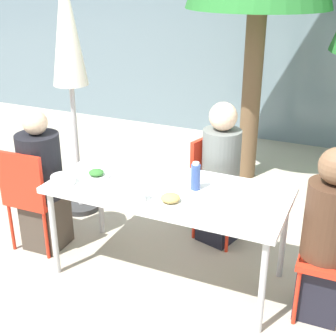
{
  "coord_description": "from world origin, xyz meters",
  "views": [
    {
      "loc": [
        1.21,
        -2.71,
        2.16
      ],
      "look_at": [
        0.0,
        0.0,
        0.88
      ],
      "focal_mm": 50.0,
      "sensor_mm": 36.0,
      "label": 1
    }
  ],
  "objects_px": {
    "person_far": "(220,177)",
    "person_left": "(42,185)",
    "chair_left": "(31,192)",
    "chair_right": "(335,243)",
    "bottle": "(196,176)",
    "closed_umbrella": "(68,41)",
    "salad_bowl": "(63,179)",
    "chair_far": "(215,180)",
    "drinking_cup": "(141,194)",
    "person_right": "(326,239)"
  },
  "relations": [
    {
      "from": "person_far",
      "to": "person_left",
      "type": "bearing_deg",
      "value": -46.33
    },
    {
      "from": "chair_left",
      "to": "chair_right",
      "type": "xyz_separation_m",
      "value": [
        2.28,
        0.21,
        0.0
      ]
    },
    {
      "from": "person_far",
      "to": "bottle",
      "type": "relative_size",
      "value": 5.99
    },
    {
      "from": "closed_umbrella",
      "to": "salad_bowl",
      "type": "bearing_deg",
      "value": -60.63
    },
    {
      "from": "chair_far",
      "to": "bottle",
      "type": "distance_m",
      "value": 0.72
    },
    {
      "from": "closed_umbrella",
      "to": "bottle",
      "type": "distance_m",
      "value": 1.68
    },
    {
      "from": "person_left",
      "to": "bottle",
      "type": "height_order",
      "value": "person_left"
    },
    {
      "from": "chair_far",
      "to": "bottle",
      "type": "relative_size",
      "value": 4.36
    },
    {
      "from": "person_left",
      "to": "person_far",
      "type": "distance_m",
      "value": 1.44
    },
    {
      "from": "salad_bowl",
      "to": "person_far",
      "type": "bearing_deg",
      "value": 44.22
    },
    {
      "from": "person_far",
      "to": "chair_left",
      "type": "bearing_deg",
      "value": -44.44
    },
    {
      "from": "drinking_cup",
      "to": "salad_bowl",
      "type": "distance_m",
      "value": 0.64
    },
    {
      "from": "chair_right",
      "to": "salad_bowl",
      "type": "xyz_separation_m",
      "value": [
        -1.86,
        -0.34,
        0.24
      ]
    },
    {
      "from": "person_left",
      "to": "closed_umbrella",
      "type": "height_order",
      "value": "closed_umbrella"
    },
    {
      "from": "person_left",
      "to": "bottle",
      "type": "xyz_separation_m",
      "value": [
        1.28,
        0.09,
        0.28
      ]
    },
    {
      "from": "bottle",
      "to": "chair_far",
      "type": "bearing_deg",
      "value": 95.64
    },
    {
      "from": "person_far",
      "to": "closed_umbrella",
      "type": "distance_m",
      "value": 1.71
    },
    {
      "from": "person_left",
      "to": "bottle",
      "type": "distance_m",
      "value": 1.31
    },
    {
      "from": "person_left",
      "to": "chair_far",
      "type": "distance_m",
      "value": 1.42
    },
    {
      "from": "person_left",
      "to": "chair_right",
      "type": "bearing_deg",
      "value": 1.62
    },
    {
      "from": "drinking_cup",
      "to": "chair_far",
      "type": "bearing_deg",
      "value": 78.11
    },
    {
      "from": "person_left",
      "to": "chair_far",
      "type": "relative_size",
      "value": 1.33
    },
    {
      "from": "closed_umbrella",
      "to": "chair_right",
      "type": "bearing_deg",
      "value": -12.72
    },
    {
      "from": "person_right",
      "to": "bottle",
      "type": "xyz_separation_m",
      "value": [
        -0.91,
        0.04,
        0.25
      ]
    },
    {
      "from": "chair_far",
      "to": "person_far",
      "type": "relative_size",
      "value": 0.73
    },
    {
      "from": "person_right",
      "to": "bottle",
      "type": "relative_size",
      "value": 5.91
    },
    {
      "from": "person_right",
      "to": "salad_bowl",
      "type": "height_order",
      "value": "person_right"
    },
    {
      "from": "bottle",
      "to": "salad_bowl",
      "type": "distance_m",
      "value": 0.95
    },
    {
      "from": "person_right",
      "to": "closed_umbrella",
      "type": "distance_m",
      "value": 2.58
    },
    {
      "from": "chair_left",
      "to": "salad_bowl",
      "type": "distance_m",
      "value": 0.5
    },
    {
      "from": "bottle",
      "to": "salad_bowl",
      "type": "xyz_separation_m",
      "value": [
        -0.9,
        -0.3,
        -0.07
      ]
    },
    {
      "from": "person_right",
      "to": "closed_umbrella",
      "type": "relative_size",
      "value": 0.54
    },
    {
      "from": "bottle",
      "to": "salad_bowl",
      "type": "bearing_deg",
      "value": -161.81
    },
    {
      "from": "person_right",
      "to": "chair_far",
      "type": "bearing_deg",
      "value": -36.24
    },
    {
      "from": "closed_umbrella",
      "to": "chair_left",
      "type": "bearing_deg",
      "value": -84.97
    },
    {
      "from": "drinking_cup",
      "to": "person_right",
      "type": "bearing_deg",
      "value": 12.95
    },
    {
      "from": "person_right",
      "to": "chair_far",
      "type": "distance_m",
      "value": 1.19
    },
    {
      "from": "chair_far",
      "to": "closed_umbrella",
      "type": "distance_m",
      "value": 1.7
    },
    {
      "from": "salad_bowl",
      "to": "person_right",
      "type": "bearing_deg",
      "value": 8.01
    },
    {
      "from": "chair_right",
      "to": "closed_umbrella",
      "type": "height_order",
      "value": "closed_umbrella"
    },
    {
      "from": "chair_far",
      "to": "bottle",
      "type": "bearing_deg",
      "value": 21.67
    },
    {
      "from": "chair_far",
      "to": "salad_bowl",
      "type": "height_order",
      "value": "chair_far"
    },
    {
      "from": "chair_right",
      "to": "closed_umbrella",
      "type": "xyz_separation_m",
      "value": [
        -2.34,
        0.53,
        1.07
      ]
    },
    {
      "from": "chair_far",
      "to": "person_far",
      "type": "height_order",
      "value": "person_far"
    },
    {
      "from": "chair_far",
      "to": "person_left",
      "type": "bearing_deg",
      "value": -42.63
    },
    {
      "from": "chair_left",
      "to": "person_far",
      "type": "relative_size",
      "value": 0.73
    },
    {
      "from": "chair_far",
      "to": "chair_left",
      "type": "bearing_deg",
      "value": -40.93
    },
    {
      "from": "person_far",
      "to": "drinking_cup",
      "type": "distance_m",
      "value": 0.95
    },
    {
      "from": "person_far",
      "to": "bottle",
      "type": "distance_m",
      "value": 0.63
    },
    {
      "from": "person_left",
      "to": "salad_bowl",
      "type": "relative_size",
      "value": 6.71
    }
  ]
}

